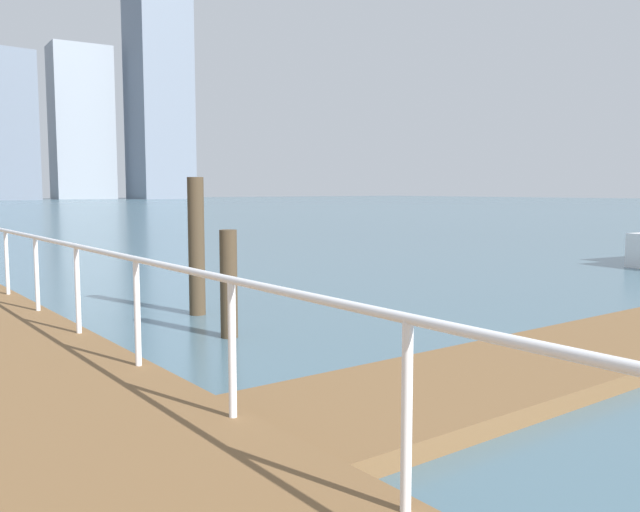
% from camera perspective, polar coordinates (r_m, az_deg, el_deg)
% --- Properties ---
extents(ground_plane, '(300.00, 300.00, 0.00)m').
position_cam_1_polar(ground_plane, '(17.43, -18.08, -1.55)').
color(ground_plane, '#476675').
extents(boardwalk_railing, '(0.06, 24.25, 1.08)m').
position_cam_1_polar(boardwalk_railing, '(5.85, -12.07, -2.96)').
color(boardwalk_railing, white).
rests_on(boardwalk_railing, boardwalk).
extents(dock_piling_0, '(0.25, 0.25, 1.55)m').
position_cam_1_polar(dock_piling_0, '(9.60, -7.82, -2.39)').
color(dock_piling_0, '#473826').
rests_on(dock_piling_0, ground_plane).
extents(dock_piling_2, '(0.27, 0.27, 2.33)m').
position_cam_1_polar(dock_piling_2, '(11.41, -10.53, 0.81)').
color(dock_piling_2, '#473826').
rests_on(dock_piling_2, ground_plane).
extents(skyline_tower_3, '(13.27, 8.34, 29.25)m').
position_cam_1_polar(skyline_tower_3, '(146.42, -25.73, 10.06)').
color(skyline_tower_3, slate).
rests_on(skyline_tower_3, ground_plane).
extents(skyline_tower_4, '(13.20, 9.95, 33.27)m').
position_cam_1_polar(skyline_tower_4, '(158.80, -19.73, 10.64)').
color(skyline_tower_4, '#8C939E').
rests_on(skyline_tower_4, ground_plane).
extents(skyline_tower_5, '(13.58, 10.72, 82.82)m').
position_cam_1_polar(skyline_tower_5, '(160.93, -13.74, 19.70)').
color(skyline_tower_5, slate).
rests_on(skyline_tower_5, ground_plane).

